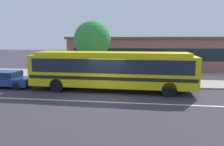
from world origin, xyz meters
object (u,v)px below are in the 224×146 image
Objects in this scene: pedestrian_standing_by_tree at (158,70)px; bus_stop_sign at (182,67)px; pedestrian_waiting_near_sign at (120,72)px; pedestrian_walking_along_curb at (57,71)px; sedan_behind_bus at (5,78)px; transit_bus at (112,68)px; street_tree_near_stop at (92,40)px.

pedestrian_standing_by_tree is 2.15m from bus_stop_sign.
pedestrian_waiting_near_sign is at bearing 174.70° from bus_stop_sign.
pedestrian_walking_along_curb is at bearing 178.75° from bus_stop_sign.
sedan_behind_bus is 12.51m from pedestrian_standing_by_tree.
pedestrian_standing_by_tree is at bearing 13.20° from pedestrian_waiting_near_sign.
transit_bus is 6.71× the size of pedestrian_standing_by_tree.
sedan_behind_bus is 14.04m from bus_stop_sign.
street_tree_near_stop is (2.50, 2.79, 2.63)m from pedestrian_walking_along_curb.
street_tree_near_stop is at bearing 158.83° from bus_stop_sign.
bus_stop_sign is (4.87, -0.45, 0.57)m from pedestrian_waiting_near_sign.
transit_bus is 7.19× the size of pedestrian_waiting_near_sign.
transit_bus is 8.67m from sedan_behind_bus.
pedestrian_waiting_near_sign is 5.42m from pedestrian_walking_along_curb.
pedestrian_walking_along_curb reaches higher than sedan_behind_bus.
street_tree_near_stop is at bearing 117.88° from transit_bus.
transit_bus is 4.98× the size of bus_stop_sign.
sedan_behind_bus is 2.69× the size of pedestrian_waiting_near_sign.
pedestrian_standing_by_tree reaches higher than pedestrian_walking_along_curb.
sedan_behind_bus is at bearing -173.39° from bus_stop_sign.
transit_bus is at bearing -141.18° from pedestrian_standing_by_tree.
pedestrian_walking_along_curb is 4.58m from street_tree_near_stop.
pedestrian_walking_along_curb is at bearing -173.56° from pedestrian_standing_by_tree.
sedan_behind_bus is 2.64× the size of pedestrian_walking_along_curb.
pedestrian_walking_along_curb is 0.95× the size of pedestrian_standing_by_tree.
street_tree_near_stop reaches higher than pedestrian_standing_by_tree.
pedestrian_standing_by_tree is 0.74× the size of bus_stop_sign.
bus_stop_sign reaches higher than pedestrian_walking_along_curb.
pedestrian_standing_by_tree is 6.83m from street_tree_near_stop.
pedestrian_waiting_near_sign is 0.69× the size of bus_stop_sign.
sedan_behind_bus is at bearing -153.16° from pedestrian_walking_along_curb.
sedan_behind_bus is at bearing -142.97° from street_tree_near_stop.
bus_stop_sign is at bearing -34.53° from pedestrian_standing_by_tree.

